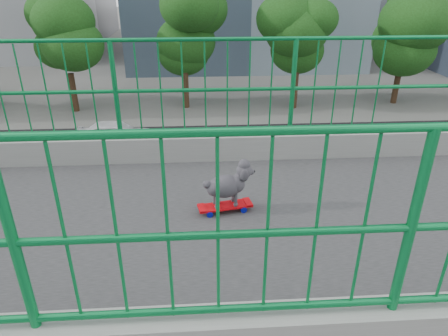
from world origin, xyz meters
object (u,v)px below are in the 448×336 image
poodle (228,184)px  car_4 (116,134)px  car_1 (394,221)px  car_0 (15,295)px  skateboard (225,206)px

poodle → car_4: bearing=-175.4°
car_1 → car_4: bearing=-128.7°
car_0 → car_4: car_0 is taller
car_4 → skateboard: bearing=-165.0°
skateboard → car_4: (-18.62, -4.99, -6.28)m
car_4 → car_1: bearing=-128.7°
poodle → car_0: size_ratio=0.10×
skateboard → car_0: 10.21m
skateboard → car_4: skateboard is taller
car_0 → car_1: (-3.20, 12.57, -0.13)m
skateboard → car_0: skateboard is taller
poodle → car_4: (-18.62, -5.02, -6.52)m
car_0 → poodle: bearing=44.0°
poodle → car_1: (-9.02, 6.94, -6.62)m
car_0 → car_4: 12.81m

